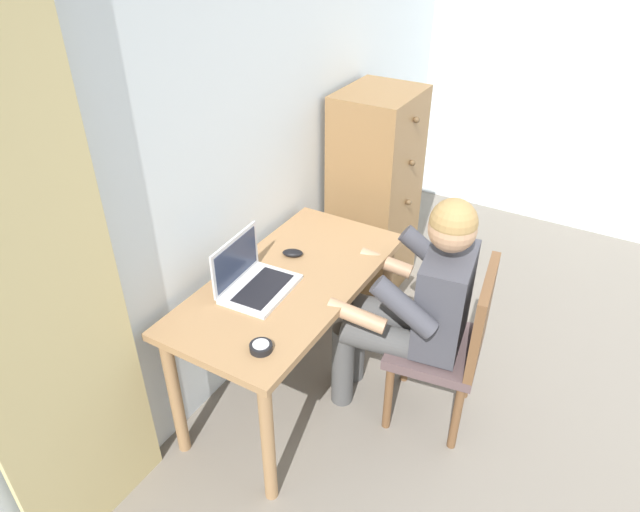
% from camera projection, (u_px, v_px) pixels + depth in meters
% --- Properties ---
extents(wall_back, '(4.80, 0.05, 2.50)m').
position_uv_depth(wall_back, '(261.00, 128.00, 2.71)').
color(wall_back, silver).
rests_on(wall_back, ground_plane).
extents(curtain_panel, '(0.59, 0.03, 2.28)m').
position_uv_depth(curtain_panel, '(37.00, 293.00, 1.78)').
color(curtain_panel, '#CCB77A').
rests_on(curtain_panel, ground_plane).
extents(desk, '(1.25, 0.61, 0.72)m').
position_uv_depth(desk, '(291.00, 297.00, 2.65)').
color(desk, '#9E754C').
rests_on(desk, ground_plane).
extents(dresser, '(0.51, 0.45, 1.27)m').
position_uv_depth(dresser, '(375.00, 194.00, 3.48)').
color(dresser, olive).
rests_on(dresser, ground_plane).
extents(chair, '(0.47, 0.46, 0.87)m').
position_uv_depth(chair, '(452.00, 341.00, 2.58)').
color(chair, brown).
rests_on(chair, ground_plane).
extents(person_seated, '(0.58, 0.62, 1.19)m').
position_uv_depth(person_seated, '(416.00, 300.00, 2.54)').
color(person_seated, '#4C4C4C').
rests_on(person_seated, ground_plane).
extents(laptop, '(0.35, 0.27, 0.24)m').
position_uv_depth(laptop, '(252.00, 279.00, 2.50)').
color(laptop, silver).
rests_on(laptop, desk).
extents(computer_mouse, '(0.10, 0.12, 0.03)m').
position_uv_depth(computer_mouse, '(293.00, 253.00, 2.74)').
color(computer_mouse, black).
rests_on(computer_mouse, desk).
extents(desk_clock, '(0.09, 0.09, 0.03)m').
position_uv_depth(desk_clock, '(261.00, 347.00, 2.18)').
color(desk_clock, black).
rests_on(desk_clock, desk).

